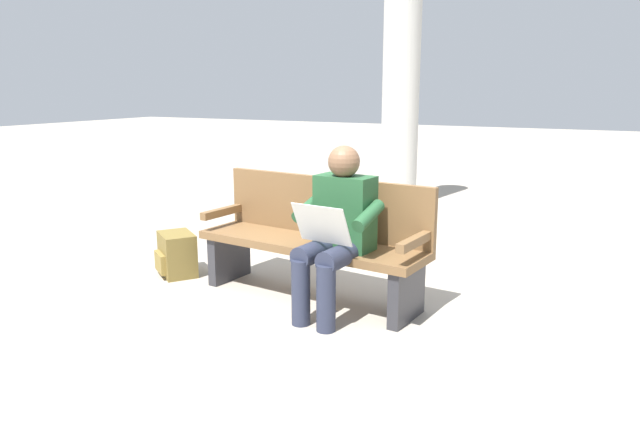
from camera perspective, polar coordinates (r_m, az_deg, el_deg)
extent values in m
plane|color=#A89E8E|center=(4.50, -1.00, -8.17)|extent=(40.00, 40.00, 0.00)
cube|color=brown|center=(4.38, -1.03, -3.01)|extent=(1.84, 0.68, 0.06)
cube|color=brown|center=(4.49, 0.51, 0.74)|extent=(1.79, 0.25, 0.45)
cube|color=brown|center=(3.94, 9.25, -2.65)|extent=(0.11, 0.48, 0.06)
cube|color=brown|center=(4.86, -9.34, 0.19)|extent=(0.11, 0.48, 0.06)
cube|color=#2D2D33|center=(4.07, 8.42, -7.67)|extent=(0.13, 0.44, 0.39)
cube|color=#2D2D33|center=(4.92, -8.76, -4.15)|extent=(0.13, 0.44, 0.39)
cube|color=#23512D|center=(4.09, 2.44, 0.08)|extent=(0.42, 0.26, 0.52)
sphere|color=brown|center=(4.01, 2.34, 5.05)|extent=(0.22, 0.22, 0.22)
cylinder|color=#282D42|center=(3.93, 2.09, -4.12)|extent=(0.20, 0.43, 0.15)
cylinder|color=#282D42|center=(4.03, -0.35, -3.69)|extent=(0.20, 0.43, 0.15)
cylinder|color=#282D42|center=(3.85, 0.59, -8.22)|extent=(0.13, 0.13, 0.45)
cylinder|color=#282D42|center=(3.95, -1.87, -7.66)|extent=(0.13, 0.13, 0.45)
cylinder|color=#23512D|center=(3.88, 4.73, -0.21)|extent=(0.12, 0.32, 0.18)
cylinder|color=#23512D|center=(4.13, -1.12, 0.58)|extent=(0.12, 0.32, 0.18)
cube|color=silver|center=(3.85, 0.15, -1.08)|extent=(0.41, 0.18, 0.27)
cube|color=brown|center=(5.13, -13.67, -3.84)|extent=(0.44, 0.42, 0.36)
cube|color=olive|center=(5.11, -15.25, -4.61)|extent=(0.23, 0.18, 0.16)
cylinder|color=beige|center=(7.88, 7.87, 12.44)|extent=(0.48, 0.48, 3.22)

